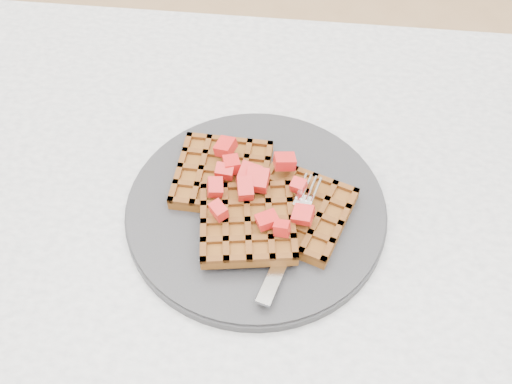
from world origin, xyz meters
TOP-DOWN VIEW (x-y plane):
  - table at (0.00, 0.00)m, footprint 1.20×0.80m
  - plate at (-0.10, 0.01)m, footprint 0.31×0.31m
  - waffles at (-0.10, 0.01)m, footprint 0.22×0.19m
  - strawberry_pile at (-0.10, 0.01)m, footprint 0.15×0.15m
  - fork at (-0.05, -0.03)m, footprint 0.07×0.18m

SIDE VIEW (x-z plane):
  - table at x=0.00m, z-range 0.26..1.01m
  - plate at x=-0.10m, z-range 0.75..0.77m
  - fork at x=-0.05m, z-range 0.77..0.78m
  - waffles at x=-0.10m, z-range 0.76..0.79m
  - strawberry_pile at x=-0.10m, z-range 0.79..0.82m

